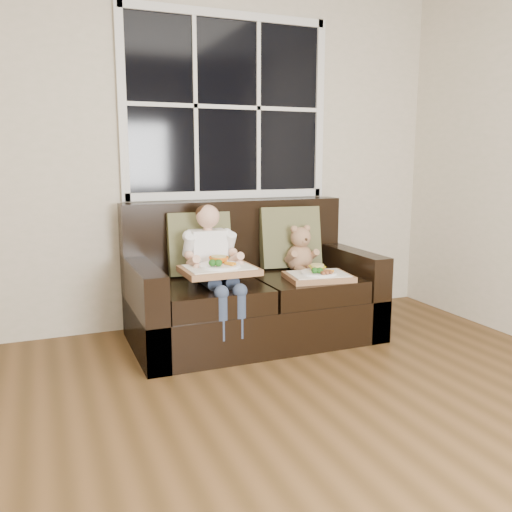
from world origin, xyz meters
name	(u,v)px	position (x,y,z in m)	size (l,w,h in m)	color
room_walls	(344,52)	(0.00, 0.00, 1.59)	(4.52, 5.02, 2.71)	beige
window_back	(227,107)	(0.49, 2.48, 1.65)	(1.62, 0.04, 1.37)	black
loveseat	(250,294)	(0.49, 2.02, 0.31)	(1.70, 0.92, 0.96)	black
pillow_left	(199,244)	(0.16, 2.17, 0.67)	(0.46, 0.24, 0.46)	#64663F
pillow_right	(290,238)	(0.87, 2.17, 0.68)	(0.48, 0.26, 0.47)	#64663F
child	(212,256)	(0.17, 1.90, 0.63)	(0.35, 0.58, 0.79)	white
teddy_bear	(300,252)	(0.89, 2.02, 0.59)	(0.21, 0.26, 0.35)	#A97B59
tray_left	(219,268)	(0.16, 1.73, 0.58)	(0.48, 0.37, 0.11)	#9C6646
tray_right	(318,275)	(0.87, 1.71, 0.48)	(0.47, 0.39, 0.10)	#9C6646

